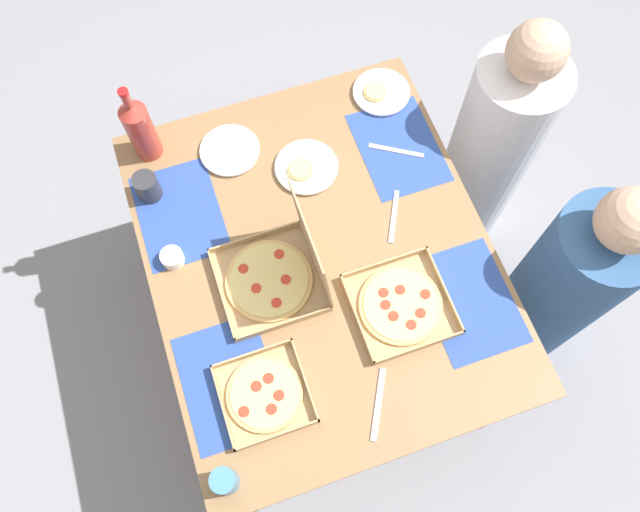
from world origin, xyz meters
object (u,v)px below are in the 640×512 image
plate_middle (230,151)px  cup_spare (147,187)px  plate_far_left (381,93)px  diner_right_seat (560,287)px  pizza_box_corner_right (401,305)px  diner_left_seat (491,150)px  plate_far_right (306,168)px  cup_red (225,481)px  pizza_box_center (278,273)px  soda_bottle (140,128)px  pizza_box_edge_far (265,394)px  condiment_bowl (172,258)px

plate_middle → cup_spare: (0.07, -0.29, 0.04)m
plate_far_left → diner_right_seat: bearing=25.6°
pizza_box_corner_right → diner_left_seat: bearing=130.7°
pizza_box_corner_right → plate_far_right: (-0.55, -0.12, -0.00)m
cup_spare → plate_far_left: bearing=98.3°
cup_red → diner_left_seat: 1.54m
cup_spare → diner_left_seat: diner_left_seat is taller
plate_far_left → diner_right_seat: diner_right_seat is taller
cup_red → diner_right_seat: bearing=101.8°
cup_spare → diner_right_seat: size_ratio=0.09×
pizza_box_center → soda_bottle: pizza_box_center is taller
pizza_box_edge_far → cup_red: cup_red is taller
pizza_box_center → cup_red: pizza_box_center is taller
pizza_box_corner_right → plate_far_right: bearing=-167.9°
condiment_bowl → diner_left_seat: 1.27m
plate_far_left → cup_spare: (0.13, -0.86, 0.04)m
pizza_box_corner_right → plate_far_left: bearing=163.2°
pizza_box_corner_right → condiment_bowl: bearing=-121.2°
condiment_bowl → cup_red: bearing=-1.7°
pizza_box_center → soda_bottle: bearing=-155.0°
pizza_box_edge_far → plate_far_left: 1.12m
diner_left_seat → pizza_box_edge_far: bearing=-59.1°
pizza_box_center → plate_middle: 0.49m
plate_far_right → plate_far_left: bearing=120.3°
plate_far_left → plate_middle: 0.57m
diner_right_seat → cup_spare: bearing=-118.7°
soda_bottle → diner_right_seat: size_ratio=0.28×
plate_far_left → plate_middle: size_ratio=0.99×
pizza_box_edge_far → plate_middle: size_ratio=1.23×
plate_middle → diner_right_seat: 1.24m
pizza_box_corner_right → pizza_box_edge_far: (0.12, -0.47, 0.00)m
cup_red → diner_right_seat: diner_right_seat is taller
pizza_box_center → plate_middle: size_ratio=1.68×
plate_middle → diner_right_seat: size_ratio=0.18×
pizza_box_center → pizza_box_corner_right: bearing=57.3°
pizza_box_edge_far → plate_far_right: pizza_box_edge_far is taller
plate_far_right → plate_far_left: same height
plate_far_left → cup_spare: size_ratio=2.05×
pizza_box_edge_far → cup_red: (0.19, -0.17, 0.04)m
pizza_box_center → diner_left_seat: bearing=108.9°
pizza_box_center → pizza_box_corner_right: (0.21, 0.32, -0.04)m
pizza_box_corner_right → condiment_bowl: 0.72m
pizza_box_corner_right → cup_spare: (-0.63, -0.63, 0.04)m
pizza_box_edge_far → condiment_bowl: condiment_bowl is taller
pizza_box_center → plate_middle: (-0.49, -0.02, -0.04)m
pizza_box_edge_far → plate_far_left: (-0.88, 0.70, -0.00)m
soda_bottle → diner_right_seat: 1.53m
pizza_box_center → pizza_box_edge_far: pizza_box_center is taller
plate_middle → soda_bottle: 0.30m
plate_middle → diner_left_seat: bearing=79.9°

